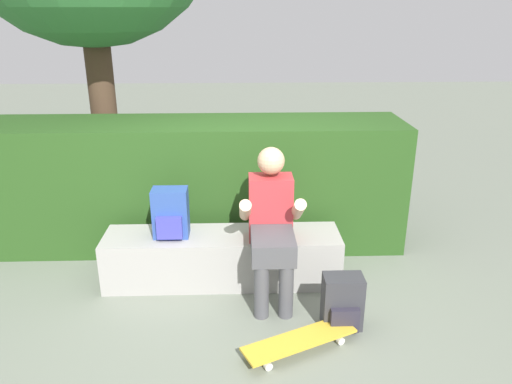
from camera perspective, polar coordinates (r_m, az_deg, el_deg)
ground_plane at (r=3.89m, az=-3.99°, el=-13.04°), size 24.00×24.00×0.00m
bench_main at (r=4.10m, az=-3.90°, el=-7.63°), size 1.93×0.45×0.42m
person_skater at (r=3.74m, az=1.83°, el=-3.48°), size 0.49×0.62×1.17m
skateboard_near_person at (r=3.42m, az=5.12°, el=-16.85°), size 0.81×0.52×0.09m
backpack_on_bench at (r=3.96m, az=-9.93°, el=-2.53°), size 0.28×0.23×0.40m
backpack_on_ground at (r=3.61m, az=10.05°, el=-12.61°), size 0.28×0.23×0.40m
hedge_row at (r=4.68m, az=-8.20°, el=0.99°), size 4.06×0.79×1.19m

